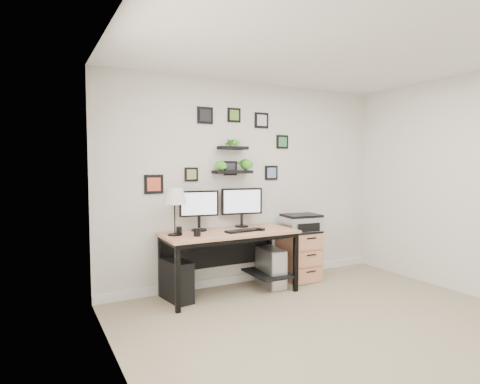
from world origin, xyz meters
TOP-DOWN VIEW (x-y plane):
  - room at (0.00, 1.98)m, footprint 4.00×4.00m
  - desk at (-0.45, 1.67)m, footprint 1.60×0.70m
  - monitor_left at (-0.78, 1.84)m, footprint 0.47×0.21m
  - monitor_right at (-0.19, 1.87)m, footprint 0.53×0.20m
  - keyboard at (-0.34, 1.55)m, footprint 0.45×0.18m
  - mouse at (-0.12, 1.53)m, footprint 0.10×0.12m
  - table_lamp at (-1.13, 1.70)m, footprint 0.26×0.26m
  - mug at (-0.94, 1.52)m, footprint 0.08×0.08m
  - pen_cup at (-1.07, 1.74)m, footprint 0.07×0.07m
  - pc_tower_black at (-1.12, 1.69)m, footprint 0.28×0.49m
  - pc_tower_grey at (0.11, 1.65)m, footprint 0.26×0.51m
  - file_cabinet at (0.60, 1.72)m, footprint 0.43×0.53m
  - printer at (0.61, 1.68)m, footprint 0.50×0.42m
  - wall_decor at (-0.30, 1.93)m, footprint 1.99×0.18m

SIDE VIEW (x-z plane):
  - room at x=0.00m, z-range -1.95..2.05m
  - pc_tower_black at x=-1.12m, z-range 0.00..0.46m
  - pc_tower_grey at x=0.11m, z-range 0.00..0.48m
  - file_cabinet at x=0.60m, z-range 0.00..0.67m
  - desk at x=-0.45m, z-range 0.25..1.00m
  - keyboard at x=-0.34m, z-range 0.75..0.77m
  - mouse at x=-0.12m, z-range 0.75..0.78m
  - printer at x=0.61m, z-range 0.67..0.88m
  - pen_cup at x=-1.07m, z-range 0.75..0.83m
  - mug at x=-0.94m, z-range 0.75..0.84m
  - monitor_left at x=-0.78m, z-range 0.79..1.27m
  - monitor_right at x=-0.19m, z-range 0.80..1.29m
  - table_lamp at x=-1.13m, z-range 0.91..1.45m
  - wall_decor at x=-0.30m, z-range 1.13..2.19m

